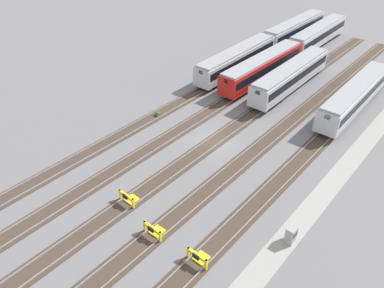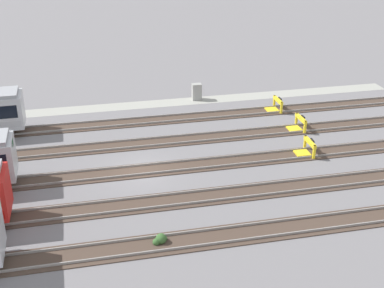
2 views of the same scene
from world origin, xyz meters
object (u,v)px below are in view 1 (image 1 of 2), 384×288
Objects in this scene: subway_car_back_row_leftmost at (295,29)px; bumper_stop_near_inner_track at (155,230)px; subway_car_front_row_right_inner at (318,35)px; electrical_cabinet at (291,235)px; weed_clump at (158,114)px; bumper_stop_nearest_track at (199,257)px; subway_car_front_row_rightmost at (291,76)px; bumper_stop_middle_track at (129,198)px; subway_car_front_row_leftmost at (355,96)px; subway_car_front_row_centre at (237,59)px; subway_car_front_row_left_inner at (262,67)px.

subway_car_back_row_leftmost is 9.00× the size of bumper_stop_near_inner_track.
subway_car_back_row_leftmost is at bearing 89.80° from subway_car_front_row_right_inner.
electrical_cabinet is (-43.60, -22.91, -1.24)m from subway_car_back_row_leftmost.
bumper_stop_nearest_track is at bearing -127.13° from weed_clump.
electrical_cabinet is (-24.91, -13.67, -1.24)m from subway_car_front_row_rightmost.
subway_car_front_row_right_inner is 49.40m from bumper_stop_middle_track.
bumper_stop_nearest_track is 1.00× the size of bumper_stop_near_inner_track.
subway_car_front_row_leftmost is 1.00× the size of subway_car_front_row_centre.
subway_car_front_row_centre is 36.42m from bumper_stop_nearest_track.
bumper_stop_near_inner_track is 1.00× the size of bumper_stop_middle_track.
subway_car_front_row_rightmost is (0.00, 9.15, 0.00)m from subway_car_front_row_leftmost.
subway_car_front_row_leftmost is at bearing -8.23° from bumper_stop_near_inner_track.
subway_car_front_row_left_inner reaches higher than weed_clump.
subway_car_back_row_leftmost is 53.38m from bumper_stop_nearest_track.
subway_car_front_row_rightmost is 11.27× the size of electrical_cabinet.
weed_clump is at bearing -179.76° from subway_car_back_row_leftmost.
weed_clump is at bearing 165.87° from subway_car_front_row_left_inner.
bumper_stop_near_inner_track is at bearing 171.77° from subway_car_front_row_leftmost.
bumper_stop_near_inner_track is (-0.32, 4.62, 0.00)m from bumper_stop_nearest_track.
bumper_stop_middle_track is 2.18× the size of weed_clump.
subway_car_front_row_left_inner and subway_car_front_row_rightmost have the same top height.
bumper_stop_near_inner_track and bumper_stop_middle_track have the same top height.
subway_car_front_row_centre and subway_car_back_row_leftmost have the same top height.
subway_car_front_row_rightmost is at bearing -90.00° from subway_car_front_row_left_inner.
subway_car_front_row_right_inner is 51.23m from bumper_stop_near_inner_track.
subway_car_front_row_rightmost reaches higher than electrical_cabinet.
subway_car_front_row_leftmost reaches higher than bumper_stop_near_inner_track.
subway_car_front_row_left_inner is (0.00, 13.82, 0.00)m from subway_car_front_row_leftmost.
bumper_stop_near_inner_track is (-31.70, -4.56, -1.53)m from subway_car_front_row_rightmost.
bumper_stop_near_inner_track is at bearing -136.03° from weed_clump.
subway_car_front_row_right_inner is 9.01× the size of bumper_stop_near_inner_track.
electrical_cabinet is (-24.91, -4.52, -1.24)m from subway_car_front_row_leftmost.
subway_car_back_row_leftmost is 19.59× the size of weed_clump.
subway_car_front_row_leftmost is 1.00× the size of subway_car_front_row_left_inner.
subway_car_front_row_leftmost is at bearing -90.00° from subway_car_front_row_rightmost.
subway_car_front_row_leftmost is at bearing -16.78° from bumper_stop_middle_track.
subway_car_front_row_centre reaches higher than bumper_stop_near_inner_track.
bumper_stop_nearest_track is (-31.38, -0.03, -1.53)m from subway_car_front_row_leftmost.
weed_clump is at bearing 172.97° from subway_car_front_row_right_inner.
electrical_cabinet is 1.74× the size of weed_clump.
subway_car_front_row_left_inner is 9.00× the size of bumper_stop_near_inner_track.
bumper_stop_nearest_track is 22.92m from weed_clump.
subway_car_front_row_left_inner is 1.00× the size of subway_car_back_row_leftmost.
subway_car_front_row_left_inner is at bearing 36.37° from electrical_cabinet.
subway_car_front_row_leftmost is 31.88m from bumper_stop_middle_track.
bumper_stop_middle_track is at bearing 163.22° from subway_car_front_row_leftmost.
subway_car_front_row_leftmost is at bearing -90.00° from subway_car_front_row_centre.
bumper_stop_middle_track is (-49.18, -9.20, -1.53)m from subway_car_back_row_leftmost.
subway_car_front_row_left_inner is 18.68m from subway_car_front_row_right_inner.
subway_car_front_row_centre is 19.24m from subway_car_front_row_right_inner.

